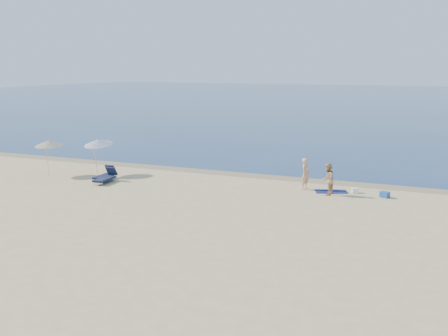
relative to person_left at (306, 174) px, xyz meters
The scene contains 12 objects.
ground 17.20m from the person_left, 100.33° to the right, with size 160.00×160.00×0.00m, color tan.
sea 83.16m from the person_left, 92.12° to the left, with size 240.00×160.00×0.01m, color navy.
wet_sand_strip 4.06m from the person_left, 140.98° to the left, with size 240.00×1.60×0.00m, color #847254.
person_left is the anchor object (origin of this frame).
person_right 1.65m from the person_left, 29.79° to the right, with size 0.81×0.63×1.67m, color tan.
beach_towel 1.68m from the person_left, ahead, with size 1.67×0.93×0.03m, color #0F134C.
white_bag 2.77m from the person_left, ahead, with size 0.31×0.27×0.27m, color white.
blue_cooler 4.33m from the person_left, ahead, with size 0.44×0.31×0.31m, color #1D4EA1.
umbrella_near 13.04m from the person_left, behind, with size 1.82×1.84×2.36m.
umbrella_far 15.81m from the person_left, behind, with size 2.07×2.09×2.27m.
lounger_left 11.82m from the person_left, 168.54° to the right, with size 0.74×1.86×0.80m.
lounger_right 11.46m from the person_left, 164.75° to the right, with size 0.80×1.93×0.83m.
Camera 1 is at (11.32, -12.29, 6.71)m, focal length 45.00 mm.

